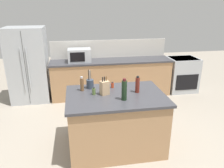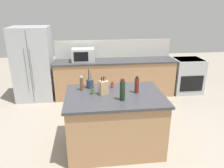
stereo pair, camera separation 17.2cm
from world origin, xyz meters
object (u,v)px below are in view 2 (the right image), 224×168
at_px(microwave, 83,55).
at_px(wine_bottle, 122,90).
at_px(spice_jar_paprika, 113,85).
at_px(vinegar_bottle, 137,85).
at_px(knife_block, 104,87).
at_px(refrigerator, 33,64).
at_px(pepper_grinder, 82,84).
at_px(spice_jar_oregano, 93,91).
at_px(range_oven, 187,75).
at_px(utensil_crock, 90,83).

relative_size(microwave, wine_bottle, 1.68).
bearing_deg(spice_jar_paprika, vinegar_bottle, -37.54).
bearing_deg(knife_block, microwave, 75.65).
relative_size(refrigerator, pepper_grinder, 7.43).
xyz_separation_m(spice_jar_oregano, pepper_grinder, (-0.17, 0.20, 0.06)).
distance_m(microwave, knife_block, 2.18).
height_order(range_oven, microwave, microwave).
height_order(refrigerator, vinegar_bottle, refrigerator).
height_order(knife_block, vinegar_bottle, knife_block).
bearing_deg(microwave, range_oven, -0.00).
bearing_deg(knife_block, range_oven, 18.90).
height_order(knife_block, wine_bottle, wine_bottle).
bearing_deg(refrigerator, microwave, -2.41).
height_order(wine_bottle, vinegar_bottle, wine_bottle).
relative_size(microwave, knife_block, 1.90).
xyz_separation_m(utensil_crock, vinegar_bottle, (0.73, -0.31, 0.05)).
bearing_deg(wine_bottle, knife_block, 135.56).
xyz_separation_m(knife_block, pepper_grinder, (-0.34, 0.22, -0.00)).
bearing_deg(spice_jar_oregano, knife_block, -8.55).
relative_size(refrigerator, knife_block, 6.15).
bearing_deg(refrigerator, pepper_grinder, -58.87).
relative_size(utensil_crock, vinegar_bottle, 1.17).
distance_m(range_oven, microwave, 2.81).
distance_m(spice_jar_oregano, pepper_grinder, 0.27).
height_order(refrigerator, spice_jar_oregano, refrigerator).
distance_m(refrigerator, spice_jar_paprika, 2.59).
relative_size(spice_jar_paprika, wine_bottle, 0.30).
distance_m(spice_jar_oregano, vinegar_bottle, 0.70).
bearing_deg(microwave, spice_jar_oregano, -85.79).
xyz_separation_m(range_oven, utensil_crock, (-2.62, -1.85, 0.56)).
distance_m(range_oven, knife_block, 3.29).
distance_m(wine_bottle, pepper_grinder, 0.76).
bearing_deg(wine_bottle, spice_jar_oregano, 146.87).
xyz_separation_m(microwave, wine_bottle, (0.58, -2.41, -0.00)).
height_order(range_oven, vinegar_bottle, vinegar_bottle).
distance_m(knife_block, pepper_grinder, 0.41).
xyz_separation_m(spice_jar_paprika, pepper_grinder, (-0.51, -0.05, 0.07)).
distance_m(utensil_crock, spice_jar_oregano, 0.29).
bearing_deg(spice_jar_oregano, pepper_grinder, 131.58).
distance_m(refrigerator, spice_jar_oregano, 2.58).
bearing_deg(range_oven, vinegar_bottle, -131.20).
relative_size(wine_bottle, pepper_grinder, 1.37).
bearing_deg(spice_jar_paprika, knife_block, -122.81).
distance_m(refrigerator, pepper_grinder, 2.33).
bearing_deg(microwave, spice_jar_paprika, -75.26).
distance_m(refrigerator, vinegar_bottle, 3.03).
distance_m(range_oven, vinegar_bottle, 2.93).
bearing_deg(spice_jar_oregano, microwave, 94.21).
xyz_separation_m(spice_jar_oregano, spice_jar_paprika, (0.34, 0.24, -0.01)).
bearing_deg(microwave, wine_bottle, -76.50).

